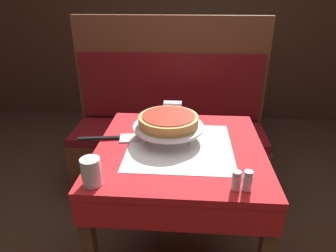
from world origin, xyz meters
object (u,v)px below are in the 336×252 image
object	(u,v)px
condiment_caddy	(200,63)
dining_table_rear	(192,78)
dining_table_front	(180,165)
pepper_shaker	(248,181)
booth_bench	(169,142)
deep_dish_pizza	(168,120)
pizza_server	(113,138)
napkin_holder	(173,110)
water_glass_near	(91,172)
salt_shaker	(236,181)
pizza_pan_stand	(168,127)

from	to	relation	value
condiment_caddy	dining_table_rear	bearing A→B (deg)	159.01
dining_table_front	pepper_shaker	world-z (taller)	pepper_shaker
booth_bench	deep_dish_pizza	xyz separation A→B (m)	(0.05, -0.71, 0.49)
pizza_server	napkin_holder	distance (m)	0.40
deep_dish_pizza	pizza_server	world-z (taller)	deep_dish_pizza
deep_dish_pizza	water_glass_near	xyz separation A→B (m)	(-0.26, -0.38, -0.05)
dining_table_front	water_glass_near	distance (m)	0.47
pepper_shaker	condiment_caddy	xyz separation A→B (m)	(-0.12, 1.86, -0.00)
condiment_caddy	salt_shaker	bearing A→B (deg)	-87.56
water_glass_near	pepper_shaker	xyz separation A→B (m)	(0.56, 0.01, -0.02)
dining_table_rear	condiment_caddy	xyz separation A→B (m)	(0.07, -0.03, 0.15)
pepper_shaker	napkin_holder	world-z (taller)	napkin_holder
salt_shaker	napkin_holder	distance (m)	0.70
dining_table_front	condiment_caddy	xyz separation A→B (m)	(0.13, 1.55, 0.14)
booth_bench	napkin_holder	bearing A→B (deg)	-83.37
condiment_caddy	pizza_server	bearing A→B (deg)	-106.88
water_glass_near	dining_table_front	bearing A→B (deg)	45.50
deep_dish_pizza	condiment_caddy	world-z (taller)	condiment_caddy
dining_table_front	salt_shaker	bearing A→B (deg)	-55.85
deep_dish_pizza	pizza_server	xyz separation A→B (m)	(-0.27, -0.02, -0.10)
water_glass_near	napkin_holder	size ratio (longest dim) A/B	1.07
booth_bench	dining_table_front	bearing A→B (deg)	-82.30
dining_table_front	pizza_server	size ratio (longest dim) A/B	2.47
dining_table_rear	pizza_pan_stand	bearing A→B (deg)	-94.43
pepper_shaker	condiment_caddy	size ratio (longest dim) A/B	0.43
booth_bench	napkin_holder	size ratio (longest dim) A/B	13.83
dining_table_rear	salt_shaker	xyz separation A→B (m)	(0.15, -1.89, 0.15)
pizza_pan_stand	napkin_holder	distance (m)	0.27
dining_table_rear	booth_bench	world-z (taller)	booth_bench
pepper_shaker	condiment_caddy	distance (m)	1.87
pizza_pan_stand	napkin_holder	bearing A→B (deg)	89.26
pizza_server	pepper_shaker	bearing A→B (deg)	-32.11
deep_dish_pizza	pepper_shaker	size ratio (longest dim) A/B	3.60
pizza_pan_stand	deep_dish_pizza	size ratio (longest dim) A/B	1.20
booth_bench	pizza_server	xyz separation A→B (m)	(-0.22, -0.72, 0.39)
dining_table_front	pizza_server	world-z (taller)	pizza_server
dining_table_front	deep_dish_pizza	world-z (taller)	deep_dish_pizza
booth_bench	pizza_pan_stand	bearing A→B (deg)	-86.21
dining_table_rear	deep_dish_pizza	world-z (taller)	deep_dish_pizza
napkin_holder	booth_bench	bearing A→B (deg)	96.63
napkin_holder	condiment_caddy	xyz separation A→B (m)	(0.19, 1.21, -0.01)
water_glass_near	pepper_shaker	world-z (taller)	water_glass_near
dining_table_front	booth_bench	world-z (taller)	booth_bench
dining_table_rear	water_glass_near	xyz separation A→B (m)	(-0.37, -1.90, 0.17)
dining_table_front	dining_table_rear	bearing A→B (deg)	87.83
dining_table_front	deep_dish_pizza	xyz separation A→B (m)	(-0.06, 0.06, 0.20)
pizza_pan_stand	pepper_shaker	size ratio (longest dim) A/B	4.31
pizza_server	condiment_caddy	bearing A→B (deg)	73.12
napkin_holder	water_glass_near	bearing A→B (deg)	-111.54
deep_dish_pizza	napkin_holder	xyz separation A→B (m)	(0.00, 0.27, -0.05)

